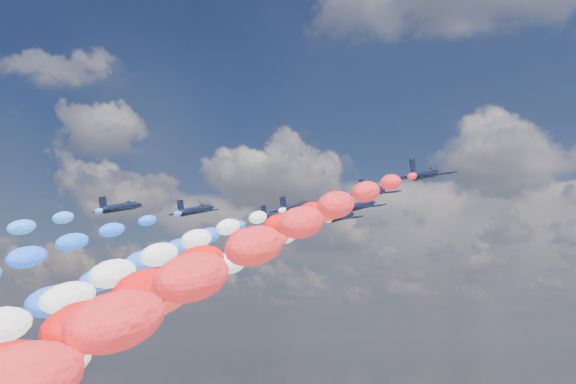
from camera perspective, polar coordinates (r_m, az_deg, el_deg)
The scene contains 14 objects.
jet_0 at distance 141.60m, azimuth -12.96°, elevation -1.19°, with size 9.79×13.12×2.89m, color black, non-canonical shape.
jet_1 at distance 142.22m, azimuth -7.24°, elevation -1.43°, with size 9.79×13.12×2.89m, color black, non-canonical shape.
jet_2 at distance 146.96m, azimuth -0.98°, elevation -1.84°, with size 9.79×13.12×2.89m, color black, non-canonical shape.
trail_2 at distance 97.21m, azimuth -19.81°, elevation -10.56°, with size 6.11×117.50×51.34m, color blue, non-canonical shape.
jet_3 at distance 137.69m, azimuth 0.66°, elevation -1.19°, with size 9.79×13.12×2.89m, color black, non-canonical shape.
trail_3 at distance 87.00m, azimuth -19.32°, elevation -10.58°, with size 6.11×117.50×51.34m, color silver, non-canonical shape.
jet_4 at distance 149.19m, azimuth 4.09°, elevation -1.95°, with size 9.79×13.12×2.89m, color black, non-canonical shape.
trail_4 at distance 95.52m, azimuth -11.84°, elevation -10.98°, with size 6.11×117.50×51.34m, color silver, non-canonical shape.
jet_5 at distance 136.59m, azimuth 5.68°, elevation -1.06°, with size 9.79×13.12×2.89m, color black, non-canonical shape.
trail_5 at distance 82.13m, azimuth -11.70°, elevation -10.96°, with size 6.11×117.50×51.34m, color red, non-canonical shape.
jet_6 at distance 124.06m, azimuth 6.60°, elevation 0.01°, with size 9.79×13.12×2.89m, color black, non-canonical shape.
trail_6 at distance 69.35m, azimuth -13.27°, elevation -10.87°, with size 6.11×117.50×51.34m, color red, non-canonical shape.
jet_7 at distance 111.60m, azimuth 10.56°, elevation 1.40°, with size 9.79×13.12×2.89m, color black, non-canonical shape.
trail_7 at distance 54.56m, azimuth -10.15°, elevation -10.96°, with size 6.11×117.50×51.34m, color red, non-canonical shape.
Camera 1 is at (64.04, -110.17, 66.07)m, focal length 45.64 mm.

